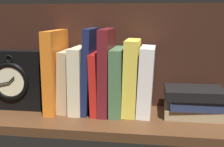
# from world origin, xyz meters

# --- Properties ---
(ground_plane) EXTENTS (0.87, 0.26, 0.03)m
(ground_plane) POSITION_xyz_m (0.00, 0.00, -0.01)
(ground_plane) COLOR #4C2D19
(back_panel) EXTENTS (0.87, 0.01, 0.33)m
(back_panel) POSITION_xyz_m (0.00, 0.13, 0.16)
(back_panel) COLOR black
(back_panel) RESTS_ON ground_plane
(book_orange_pandolfini) EXTENTS (0.03, 0.17, 0.24)m
(book_orange_pandolfini) POSITION_xyz_m (-0.15, 0.04, 0.12)
(book_orange_pandolfini) COLOR orange
(book_orange_pandolfini) RESTS_ON ground_plane
(book_tan_shortstories) EXTENTS (0.04, 0.12, 0.19)m
(book_tan_shortstories) POSITION_xyz_m (-0.11, 0.04, 0.09)
(book_tan_shortstories) COLOR tan
(book_tan_shortstories) RESTS_ON ground_plane
(book_cream_twain) EXTENTS (0.04, 0.14, 0.20)m
(book_cream_twain) POSITION_xyz_m (-0.07, 0.04, 0.10)
(book_cream_twain) COLOR beige
(book_cream_twain) RESTS_ON ground_plane
(book_navy_bierce) EXTENTS (0.03, 0.13, 0.25)m
(book_navy_bierce) POSITION_xyz_m (-0.04, 0.04, 0.13)
(book_navy_bierce) COLOR #192147
(book_navy_bierce) RESTS_ON ground_plane
(book_red_requiem) EXTENTS (0.03, 0.15, 0.18)m
(book_red_requiem) POSITION_xyz_m (-0.02, 0.04, 0.09)
(book_red_requiem) COLOR red
(book_red_requiem) RESTS_ON ground_plane
(book_maroon_dawkins) EXTENTS (0.03, 0.15, 0.25)m
(book_maroon_dawkins) POSITION_xyz_m (0.01, 0.04, 0.13)
(book_maroon_dawkins) COLOR maroon
(book_maroon_dawkins) RESTS_ON ground_plane
(book_green_romantic) EXTENTS (0.04, 0.15, 0.19)m
(book_green_romantic) POSITION_xyz_m (0.04, 0.04, 0.10)
(book_green_romantic) COLOR #476B44
(book_green_romantic) RESTS_ON ground_plane
(book_yellow_seinlanguage) EXTENTS (0.05, 0.13, 0.22)m
(book_yellow_seinlanguage) POSITION_xyz_m (0.08, 0.04, 0.11)
(book_yellow_seinlanguage) COLOR gold
(book_yellow_seinlanguage) RESTS_ON ground_plane
(book_white_catcher) EXTENTS (0.05, 0.13, 0.20)m
(book_white_catcher) POSITION_xyz_m (0.13, 0.04, 0.10)
(book_white_catcher) COLOR silver
(book_white_catcher) RESTS_ON ground_plane
(framed_clock) EXTENTS (0.18, 0.07, 0.18)m
(framed_clock) POSITION_xyz_m (-0.28, 0.03, 0.09)
(framed_clock) COLOR black
(framed_clock) RESTS_ON ground_plane
(book_stack_side) EXTENTS (0.17, 0.13, 0.08)m
(book_stack_side) POSITION_xyz_m (0.27, 0.03, 0.04)
(book_stack_side) COLOR #9E8966
(book_stack_side) RESTS_ON ground_plane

